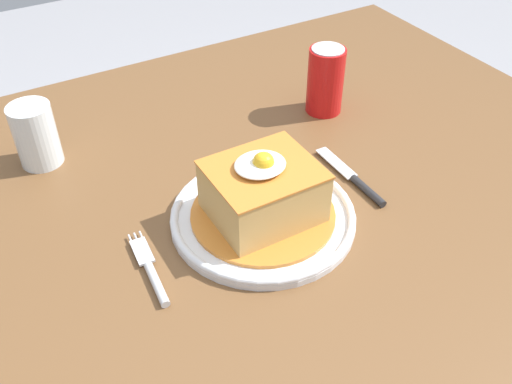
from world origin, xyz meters
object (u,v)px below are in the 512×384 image
Objects in this scene: main_plate at (263,216)px; drinking_glass at (37,139)px; fork at (152,273)px; knife at (358,182)px; soda_can at (325,80)px.

drinking_glass reaches higher than main_plate.
main_plate is at bearing -51.86° from drinking_glass.
main_plate is at bearing 6.14° from fork.
drinking_glass is (-0.06, 0.33, 0.04)m from fork.
knife is 1.33× the size of soda_can.
drinking_glass is at bearing 168.51° from soda_can.
fork and knife have the same top height.
fork is at bearing -152.52° from soda_can.
main_plate is 2.17× the size of soda_can.
main_plate is 0.39m from drinking_glass.
main_plate is 0.17m from knife.
soda_can is (0.08, 0.21, 0.06)m from knife.
fork is 1.35× the size of drinking_glass.
soda_can is 0.50m from drinking_glass.
fork is 0.33m from drinking_glass.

